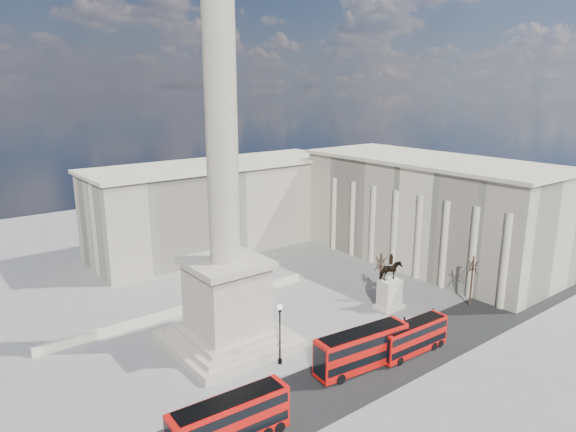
{
  "coord_description": "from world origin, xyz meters",
  "views": [
    {
      "loc": [
        -29.41,
        -45.05,
        30.72
      ],
      "look_at": [
        5.93,
        0.57,
        16.12
      ],
      "focal_mm": 32.0,
      "sensor_mm": 36.0,
      "label": 1
    }
  ],
  "objects_px": {
    "red_bus_a": "(230,421)",
    "pedestrian_walking": "(433,314)",
    "red_bus_b": "(362,349)",
    "pedestrian_standing": "(404,323)",
    "red_bus_d": "(519,279)",
    "equestrian_statue": "(390,289)",
    "nelsons_column": "(225,243)",
    "red_bus_c": "(413,337)",
    "pedestrian_crossing": "(274,343)",
    "victorian_lamp": "(280,329)"
  },
  "relations": [
    {
      "from": "red_bus_c",
      "to": "pedestrian_walking",
      "type": "height_order",
      "value": "red_bus_c"
    },
    {
      "from": "red_bus_a",
      "to": "red_bus_b",
      "type": "xyz_separation_m",
      "value": [
        18.14,
        1.72,
        0.09
      ]
    },
    {
      "from": "equestrian_statue",
      "to": "victorian_lamp",
      "type": "bearing_deg",
      "value": -173.01
    },
    {
      "from": "pedestrian_walking",
      "to": "pedestrian_crossing",
      "type": "relative_size",
      "value": 1.06
    },
    {
      "from": "pedestrian_walking",
      "to": "pedestrian_crossing",
      "type": "xyz_separation_m",
      "value": [
        -21.87,
        6.76,
        -0.05
      ]
    },
    {
      "from": "victorian_lamp",
      "to": "pedestrian_crossing",
      "type": "height_order",
      "value": "victorian_lamp"
    },
    {
      "from": "red_bus_a",
      "to": "nelsons_column",
      "type": "bearing_deg",
      "value": 62.78
    },
    {
      "from": "equestrian_statue",
      "to": "pedestrian_walking",
      "type": "distance_m",
      "value": 6.81
    },
    {
      "from": "red_bus_d",
      "to": "victorian_lamp",
      "type": "relative_size",
      "value": 1.54
    },
    {
      "from": "red_bus_a",
      "to": "red_bus_b",
      "type": "height_order",
      "value": "red_bus_b"
    },
    {
      "from": "red_bus_b",
      "to": "victorian_lamp",
      "type": "distance_m",
      "value": 9.4
    },
    {
      "from": "nelsons_column",
      "to": "equestrian_statue",
      "type": "relative_size",
      "value": 6.11
    },
    {
      "from": "red_bus_b",
      "to": "red_bus_d",
      "type": "xyz_separation_m",
      "value": [
        34.21,
        0.51,
        -0.08
      ]
    },
    {
      "from": "red_bus_b",
      "to": "red_bus_d",
      "type": "height_order",
      "value": "red_bus_b"
    },
    {
      "from": "red_bus_a",
      "to": "pedestrian_walking",
      "type": "height_order",
      "value": "red_bus_a"
    },
    {
      "from": "pedestrian_walking",
      "to": "red_bus_b",
      "type": "bearing_deg",
      "value": 172.0
    },
    {
      "from": "red_bus_b",
      "to": "pedestrian_crossing",
      "type": "bearing_deg",
      "value": 124.36
    },
    {
      "from": "pedestrian_standing",
      "to": "red_bus_d",
      "type": "bearing_deg",
      "value": 140.76
    },
    {
      "from": "red_bus_c",
      "to": "red_bus_a",
      "type": "bearing_deg",
      "value": -176.83
    },
    {
      "from": "nelsons_column",
      "to": "pedestrian_crossing",
      "type": "bearing_deg",
      "value": -53.33
    },
    {
      "from": "red_bus_a",
      "to": "victorian_lamp",
      "type": "distance_m",
      "value": 14.29
    },
    {
      "from": "red_bus_d",
      "to": "red_bus_c",
      "type": "bearing_deg",
      "value": -172.11
    },
    {
      "from": "red_bus_c",
      "to": "pedestrian_crossing",
      "type": "bearing_deg",
      "value": 140.92
    },
    {
      "from": "equestrian_statue",
      "to": "pedestrian_crossing",
      "type": "height_order",
      "value": "equestrian_statue"
    },
    {
      "from": "equestrian_statue",
      "to": "pedestrian_crossing",
      "type": "bearing_deg",
      "value": 178.47
    },
    {
      "from": "red_bus_d",
      "to": "equestrian_statue",
      "type": "height_order",
      "value": "equestrian_statue"
    },
    {
      "from": "red_bus_b",
      "to": "red_bus_c",
      "type": "bearing_deg",
      "value": -3.45
    },
    {
      "from": "red_bus_c",
      "to": "equestrian_statue",
      "type": "distance_m",
      "value": 12.82
    },
    {
      "from": "red_bus_c",
      "to": "pedestrian_standing",
      "type": "distance_m",
      "value": 6.46
    },
    {
      "from": "nelsons_column",
      "to": "pedestrian_standing",
      "type": "distance_m",
      "value": 25.87
    },
    {
      "from": "pedestrian_standing",
      "to": "pedestrian_walking",
      "type": "bearing_deg",
      "value": 141.12
    },
    {
      "from": "red_bus_a",
      "to": "red_bus_b",
      "type": "relative_size",
      "value": 0.96
    },
    {
      "from": "pedestrian_standing",
      "to": "pedestrian_crossing",
      "type": "relative_size",
      "value": 1.05
    },
    {
      "from": "nelsons_column",
      "to": "red_bus_c",
      "type": "relative_size",
      "value": 5.08
    },
    {
      "from": "red_bus_b",
      "to": "red_bus_a",
      "type": "bearing_deg",
      "value": -168.36
    },
    {
      "from": "red_bus_d",
      "to": "pedestrian_walking",
      "type": "xyz_separation_m",
      "value": [
        -17.48,
        2.34,
        -1.54
      ]
    },
    {
      "from": "red_bus_b",
      "to": "red_bus_c",
      "type": "distance_m",
      "value": 7.39
    },
    {
      "from": "red_bus_a",
      "to": "equestrian_statue",
      "type": "bearing_deg",
      "value": 21.41
    },
    {
      "from": "victorian_lamp",
      "to": "pedestrian_standing",
      "type": "bearing_deg",
      "value": -9.27
    },
    {
      "from": "equestrian_statue",
      "to": "pedestrian_walking",
      "type": "height_order",
      "value": "equestrian_statue"
    },
    {
      "from": "red_bus_d",
      "to": "red_bus_a",
      "type": "bearing_deg",
      "value": -173.39
    },
    {
      "from": "nelsons_column",
      "to": "pedestrian_crossing",
      "type": "xyz_separation_m",
      "value": [
        3.53,
        -4.74,
        -12.15
      ]
    },
    {
      "from": "red_bus_a",
      "to": "red_bus_c",
      "type": "distance_m",
      "value": 25.41
    },
    {
      "from": "red_bus_b",
      "to": "pedestrian_walking",
      "type": "bearing_deg",
      "value": 15.9
    },
    {
      "from": "red_bus_c",
      "to": "red_bus_d",
      "type": "height_order",
      "value": "red_bus_d"
    },
    {
      "from": "red_bus_a",
      "to": "pedestrian_walking",
      "type": "relative_size",
      "value": 6.83
    },
    {
      "from": "red_bus_c",
      "to": "equestrian_statue",
      "type": "xyz_separation_m",
      "value": [
        7.57,
        10.32,
        0.75
      ]
    },
    {
      "from": "red_bus_d",
      "to": "pedestrian_crossing",
      "type": "distance_m",
      "value": 40.42
    },
    {
      "from": "nelsons_column",
      "to": "equestrian_statue",
      "type": "distance_m",
      "value": 26.12
    },
    {
      "from": "red_bus_d",
      "to": "pedestrian_walking",
      "type": "bearing_deg",
      "value": 176.53
    }
  ]
}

